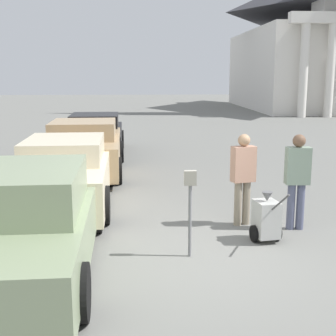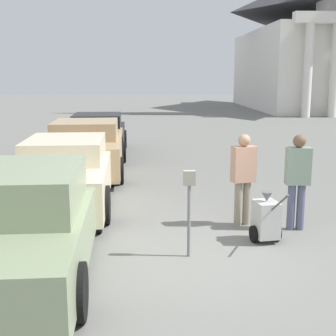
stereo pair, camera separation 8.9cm
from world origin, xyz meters
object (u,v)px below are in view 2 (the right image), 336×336
parked_car_black (98,136)px  person_worker (243,174)px  church (308,36)px  parking_meter (189,197)px  person_supervisor (298,176)px  parked_car_tan (87,148)px  parked_car_cream (67,172)px  parked_car_sage (25,223)px  equipment_cart (266,219)px

parked_car_black → person_worker: 8.56m
parked_car_black → church: bearing=54.5°
parking_meter → person_supervisor: person_supervisor is taller
parked_car_tan → person_supervisor: (4.34, -5.11, 0.27)m
parked_car_cream → parking_meter: size_ratio=3.70×
parked_car_sage → parked_car_tan: (-0.00, 6.70, 0.01)m
person_worker → parked_car_tan: bearing=-69.7°
person_worker → parked_car_black: bearing=-81.5°
person_worker → parked_car_cream: bearing=-40.4°
equipment_cart → person_worker: bearing=94.5°
parked_car_sage → person_worker: (3.44, 1.89, 0.27)m
parked_car_black → equipment_cart: (3.66, -8.72, -0.28)m
person_supervisor → equipment_cart: (-0.68, -0.59, -0.59)m
person_worker → church: bearing=-125.7°
parking_meter → person_worker: 1.85m
parked_car_tan → person_supervisor: person_supervisor is taller
parking_meter → person_worker: (1.11, 1.48, 0.03)m
equipment_cart → church: 33.32m
person_worker → equipment_cart: bearing=88.5°
parked_car_sage → person_supervisor: person_supervisor is taller
person_supervisor → parked_car_sage: bearing=22.5°
parked_car_black → church: church is taller
person_worker → person_supervisor: (0.90, -0.30, 0.02)m
parked_car_sage → church: church is taller
parked_car_sage → parking_meter: bearing=7.7°
parked_car_black → person_supervisor: person_supervisor is taller
parked_car_cream → parked_car_black: (0.00, 6.22, -0.02)m
parked_car_tan → church: bearing=57.8°
parked_car_sage → person_worker: person_worker is taller
parking_meter → parked_car_black: bearing=104.1°
equipment_cart → church: church is taller
parked_car_tan → person_worker: person_worker is taller
parked_car_cream → equipment_cart: (3.66, -2.50, -0.30)m
parked_car_sage → equipment_cart: size_ratio=4.92×
parked_car_sage → parked_car_black: 9.72m
parking_meter → person_supervisor: bearing=30.5°
parked_car_black → person_worker: (3.44, -7.83, 0.29)m
equipment_cart → parked_car_cream: bearing=136.4°
parked_car_tan → parked_car_black: parked_car_tan is taller
parking_meter → church: 34.25m
parked_car_sage → parking_meter: 2.38m
parked_car_sage → person_supervisor: size_ratio=2.89×
parked_car_cream → parked_car_black: bearing=87.8°
parked_car_cream → parked_car_tan: (-0.00, 3.19, 0.02)m
parked_car_black → person_supervisor: size_ratio=2.80×
parked_car_cream → parking_meter: parked_car_cream is taller
parked_car_cream → church: church is taller
person_supervisor → church: size_ratio=0.07×
person_supervisor → church: (10.29, 30.42, 4.79)m
church → person_supervisor: bearing=-108.7°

